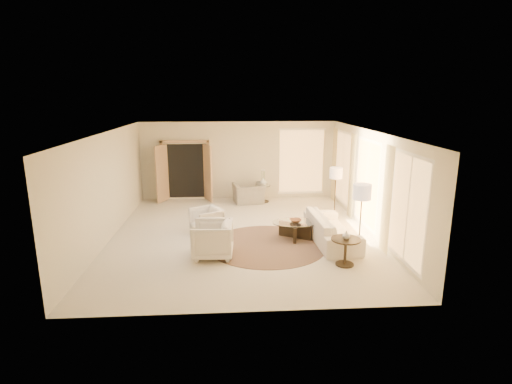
{
  "coord_description": "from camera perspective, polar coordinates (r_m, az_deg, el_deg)",
  "views": [
    {
      "loc": [
        -0.31,
        -10.33,
        3.74
      ],
      "look_at": [
        0.4,
        0.4,
        1.1
      ],
      "focal_mm": 28.0,
      "sensor_mm": 36.0,
      "label": 1
    }
  ],
  "objects": [
    {
      "name": "side_table",
      "position": [
        14.19,
        1.03,
        0.04
      ],
      "size": [
        0.53,
        0.53,
        0.61
      ],
      "rotation": [
        0.0,
        0.0,
        -0.03
      ],
      "color": "black",
      "rests_on": "room"
    },
    {
      "name": "armchair_right",
      "position": [
        9.46,
        -6.26,
        -6.51
      ],
      "size": [
        0.9,
        0.96,
        0.94
      ],
      "primitive_type": "imported",
      "rotation": [
        0.0,
        0.0,
        -1.62
      ],
      "color": "white",
      "rests_on": "room"
    },
    {
      "name": "floor_lamp_far",
      "position": [
        9.55,
        14.9,
        -0.43
      ],
      "size": [
        0.42,
        0.42,
        1.73
      ],
      "rotation": [
        0.0,
        0.0,
        -0.08
      ],
      "color": "black",
      "rests_on": "room"
    },
    {
      "name": "window_back_corner",
      "position": [
        14.72,
        6.51,
        4.35
      ],
      "size": [
        1.7,
        0.1,
        2.4
      ],
      "primitive_type": null,
      "color": "#FFBD66",
      "rests_on": "room"
    },
    {
      "name": "french_doors",
      "position": [
        14.49,
        -10.03,
        2.94
      ],
      "size": [
        1.95,
        0.66,
        2.16
      ],
      "color": "tan",
      "rests_on": "room"
    },
    {
      "name": "end_vase",
      "position": [
        9.09,
        12.77,
        -6.04
      ],
      "size": [
        0.18,
        0.18,
        0.18
      ],
      "primitive_type": "imported",
      "rotation": [
        0.0,
        0.0,
        -0.06
      ],
      "color": "silver",
      "rests_on": "end_table"
    },
    {
      "name": "accent_chair",
      "position": [
        14.05,
        -1.04,
        0.27
      ],
      "size": [
        1.15,
        0.85,
        0.91
      ],
      "primitive_type": "imported",
      "rotation": [
        0.0,
        0.0,
        3.32
      ],
      "color": "gray",
      "rests_on": "room"
    },
    {
      "name": "bowl",
      "position": [
        10.63,
        5.66,
        -4.1
      ],
      "size": [
        0.32,
        0.32,
        0.08
      ],
      "primitive_type": "imported",
      "rotation": [
        0.0,
        0.0,
        0.06
      ],
      "color": "brown",
      "rests_on": "coffee_table"
    },
    {
      "name": "coffee_table",
      "position": [
        10.7,
        5.63,
        -5.14
      ],
      "size": [
        1.62,
        1.62,
        0.45
      ],
      "rotation": [
        0.0,
        0.0,
        0.43
      ],
      "color": "black",
      "rests_on": "room"
    },
    {
      "name": "armchair_left",
      "position": [
        11.11,
        -7.07,
        -3.89
      ],
      "size": [
        0.98,
        1.0,
        0.77
      ],
      "primitive_type": "imported",
      "rotation": [
        0.0,
        0.0,
        -1.08
      ],
      "color": "white",
      "rests_on": "room"
    },
    {
      "name": "sofa",
      "position": [
        10.58,
        10.73,
        -5.14
      ],
      "size": [
        1.04,
        2.45,
        0.7
      ],
      "primitive_type": "imported",
      "rotation": [
        0.0,
        0.0,
        1.61
      ],
      "color": "white",
      "rests_on": "room"
    },
    {
      "name": "room",
      "position": [
        10.6,
        -2.02,
        1.02
      ],
      "size": [
        7.04,
        8.04,
        2.83
      ],
      "color": "beige",
      "rests_on": "ground"
    },
    {
      "name": "end_table",
      "position": [
        9.19,
        12.68,
        -7.68
      ],
      "size": [
        0.66,
        0.66,
        0.62
      ],
      "rotation": [
        0.0,
        0.0,
        -0.01
      ],
      "color": "black",
      "rests_on": "room"
    },
    {
      "name": "area_rug",
      "position": [
        10.26,
        1.56,
        -7.55
      ],
      "size": [
        3.25,
        3.25,
        0.01
      ],
      "primitive_type": "cylinder",
      "rotation": [
        0.0,
        0.0,
        0.08
      ],
      "color": "#3F2A1F",
      "rests_on": "room"
    },
    {
      "name": "windows_right",
      "position": [
        11.34,
        15.67,
        1.11
      ],
      "size": [
        0.1,
        6.4,
        2.4
      ],
      "primitive_type": null,
      "color": "#FFBD66",
      "rests_on": "room"
    },
    {
      "name": "floor_lamp_near",
      "position": [
        12.35,
        11.37,
        2.35
      ],
      "size": [
        0.38,
        0.38,
        1.59
      ],
      "rotation": [
        0.0,
        0.0,
        0.44
      ],
      "color": "black",
      "rests_on": "room"
    },
    {
      "name": "side_vase",
      "position": [
        14.11,
        1.04,
        1.49
      ],
      "size": [
        0.31,
        0.31,
        0.26
      ],
      "primitive_type": "imported",
      "rotation": [
        0.0,
        0.0,
        -0.29
      ],
      "color": "silver",
      "rests_on": "side_table"
    },
    {
      "name": "curtains_right",
      "position": [
        12.17,
        14.05,
        1.81
      ],
      "size": [
        0.06,
        5.2,
        2.6
      ],
      "primitive_type": null,
      "color": "beige",
      "rests_on": "room"
    }
  ]
}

